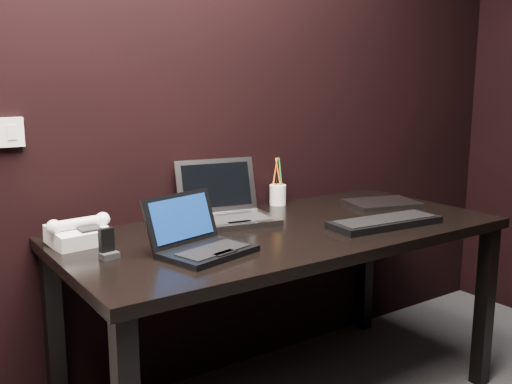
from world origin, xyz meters
TOP-DOWN VIEW (x-y plane):
  - wall_back at (0.00, 1.80)m, footprint 4.00×0.00m
  - wall_switch at (-0.62, 1.79)m, footprint 0.15×0.02m
  - desk at (0.30, 1.40)m, footprint 1.70×0.80m
  - netbook at (-0.14, 1.29)m, footprint 0.34×0.32m
  - silver_laptop at (0.16, 1.61)m, footprint 0.39×0.36m
  - ext_keyboard at (0.63, 1.20)m, footprint 0.47×0.20m
  - closed_laptop at (0.90, 1.47)m, footprint 0.36×0.30m
  - desk_phone at (-0.43, 1.61)m, footprint 0.23×0.19m
  - mobile_phone at (-0.40, 1.41)m, footprint 0.06×0.05m
  - pen_cup at (0.52, 1.75)m, footprint 0.08×0.08m

SIDE VIEW (x-z plane):
  - desk at x=0.30m, z-range 0.29..1.03m
  - closed_laptop at x=0.90m, z-range 0.74..0.76m
  - ext_keyboard at x=0.63m, z-range 0.74..0.77m
  - mobile_phone at x=-0.40m, z-range 0.73..0.82m
  - netbook at x=-0.14m, z-range 0.69..0.87m
  - desk_phone at x=-0.43m, z-range 0.73..0.84m
  - silver_laptop at x=0.16m, z-range 0.67..0.90m
  - pen_cup at x=0.52m, z-range 0.68..0.90m
  - wall_switch at x=-0.62m, z-range 1.07..1.17m
  - wall_back at x=0.00m, z-range -0.70..3.30m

